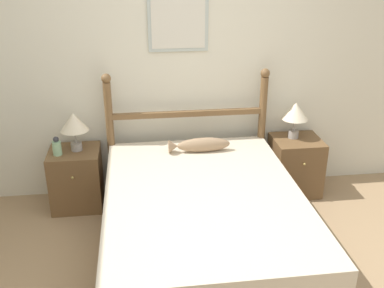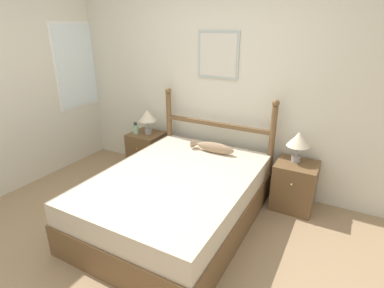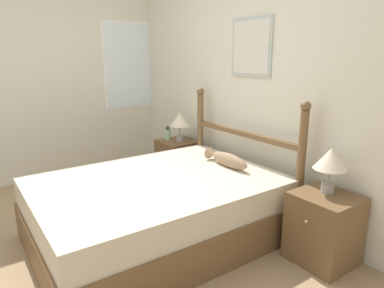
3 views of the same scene
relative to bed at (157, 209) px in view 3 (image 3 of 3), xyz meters
The scene contains 11 objects.
ground_plane 0.63m from the bed, 100.69° to the right, with size 16.00×16.00×0.00m, color #9E7F5B.
wall_back 1.54m from the bed, 95.15° to the left, with size 6.40×0.08×2.55m.
wall_left 2.51m from the bed, 166.59° to the right, with size 0.08×6.40×2.55m.
bed is the anchor object (origin of this frame).
headboard 1.08m from the bed, 90.00° to the left, with size 1.53×0.09×1.24m.
nightstand_left 1.38m from the bed, 139.74° to the left, with size 0.46×0.45×0.56m.
nightstand_right 1.38m from the bed, 40.26° to the left, with size 0.46×0.45×0.56m.
table_lamp_left 1.47m from the bed, 138.46° to the left, with size 0.25×0.25×0.36m.
table_lamp_right 1.49m from the bed, 42.55° to the left, with size 0.25×0.25×0.36m.
bottle 1.49m from the bed, 145.11° to the left, with size 0.08×0.08×0.17m.
fish_pillow 0.81m from the bed, 84.31° to the left, with size 0.56×0.12×0.13m.
Camera 3 is at (2.56, -0.78, 1.59)m, focal length 32.00 mm.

